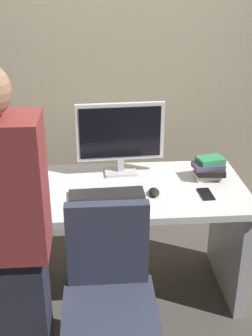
{
  "coord_description": "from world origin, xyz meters",
  "views": [
    {
      "loc": [
        -0.17,
        -2.29,
        1.91
      ],
      "look_at": [
        0.0,
        -0.05,
        0.9
      ],
      "focal_mm": 46.43,
      "sensor_mm": 36.0,
      "label": 1
    }
  ],
  "objects_px": {
    "desk": "(125,221)",
    "cup_by_monitor": "(34,177)",
    "person_at_desk": "(3,253)",
    "monitor": "(120,135)",
    "cell_phone": "(206,194)",
    "book_stack": "(209,168)",
    "office_chair": "(110,310)",
    "cup_near_keyboard": "(45,194)",
    "mouse": "(154,192)",
    "keyboard": "(107,194)"
  },
  "relations": [
    {
      "from": "office_chair",
      "to": "cell_phone",
      "type": "xyz_separation_m",
      "value": [
        0.58,
        0.54,
        0.32
      ]
    },
    {
      "from": "person_at_desk",
      "to": "cup_near_keyboard",
      "type": "height_order",
      "value": "person_at_desk"
    },
    {
      "from": "person_at_desk",
      "to": "book_stack",
      "type": "relative_size",
      "value": 8.07
    },
    {
      "from": "office_chair",
      "to": "mouse",
      "type": "relative_size",
      "value": 9.4
    },
    {
      "from": "cup_near_keyboard",
      "to": "cell_phone",
      "type": "bearing_deg",
      "value": 1.09
    },
    {
      "from": "mouse",
      "to": "cup_by_monitor",
      "type": "distance_m",
      "value": 0.72
    },
    {
      "from": "book_stack",
      "to": "cell_phone",
      "type": "xyz_separation_m",
      "value": [
        -0.07,
        -0.21,
        -0.06
      ]
    },
    {
      "from": "monitor",
      "to": "keyboard",
      "type": "relative_size",
      "value": 1.26
    },
    {
      "from": "mouse",
      "to": "cell_phone",
      "type": "relative_size",
      "value": 0.69
    },
    {
      "from": "office_chair",
      "to": "monitor",
      "type": "distance_m",
      "value": 1.06
    },
    {
      "from": "cup_near_keyboard",
      "to": "office_chair",
      "type": "bearing_deg",
      "value": -57.88
    },
    {
      "from": "cup_near_keyboard",
      "to": "book_stack",
      "type": "bearing_deg",
      "value": 13.24
    },
    {
      "from": "monitor",
      "to": "cup_near_keyboard",
      "type": "bearing_deg",
      "value": -141.57
    },
    {
      "from": "office_chair",
      "to": "book_stack",
      "type": "distance_m",
      "value": 1.07
    },
    {
      "from": "cup_by_monitor",
      "to": "mouse",
      "type": "bearing_deg",
      "value": -14.96
    },
    {
      "from": "person_at_desk",
      "to": "cell_phone",
      "type": "height_order",
      "value": "person_at_desk"
    },
    {
      "from": "desk",
      "to": "keyboard",
      "type": "distance_m",
      "value": 0.28
    },
    {
      "from": "book_stack",
      "to": "cell_phone",
      "type": "height_order",
      "value": "book_stack"
    },
    {
      "from": "cup_near_keyboard",
      "to": "cup_by_monitor",
      "type": "relative_size",
      "value": 0.96
    },
    {
      "from": "keyboard",
      "to": "cup_near_keyboard",
      "type": "xyz_separation_m",
      "value": [
        -0.34,
        -0.05,
        0.04
      ]
    },
    {
      "from": "book_stack",
      "to": "cup_near_keyboard",
      "type": "bearing_deg",
      "value": -166.76
    },
    {
      "from": "person_at_desk",
      "to": "cup_by_monitor",
      "type": "height_order",
      "value": "person_at_desk"
    },
    {
      "from": "desk",
      "to": "office_chair",
      "type": "distance_m",
      "value": 0.69
    },
    {
      "from": "person_at_desk",
      "to": "mouse",
      "type": "xyz_separation_m",
      "value": [
        0.73,
        0.65,
        -0.08
      ]
    },
    {
      "from": "cup_by_monitor",
      "to": "cup_near_keyboard",
      "type": "bearing_deg",
      "value": -69.66
    },
    {
      "from": "person_at_desk",
      "to": "cup_by_monitor",
      "type": "xyz_separation_m",
      "value": [
        0.03,
        0.83,
        -0.04
      ]
    },
    {
      "from": "person_at_desk",
      "to": "keyboard",
      "type": "relative_size",
      "value": 3.81
    },
    {
      "from": "monitor",
      "to": "mouse",
      "type": "relative_size",
      "value": 5.41
    },
    {
      "from": "cup_by_monitor",
      "to": "book_stack",
      "type": "bearing_deg",
      "value": 0.23
    },
    {
      "from": "monitor",
      "to": "book_stack",
      "type": "height_order",
      "value": "monitor"
    },
    {
      "from": "monitor",
      "to": "mouse",
      "type": "xyz_separation_m",
      "value": [
        0.17,
        -0.31,
        -0.24
      ]
    },
    {
      "from": "cup_by_monitor",
      "to": "cell_phone",
      "type": "height_order",
      "value": "cup_by_monitor"
    },
    {
      "from": "cup_near_keyboard",
      "to": "cell_phone",
      "type": "height_order",
      "value": "cup_near_keyboard"
    },
    {
      "from": "desk",
      "to": "cup_by_monitor",
      "type": "distance_m",
      "value": 0.62
    },
    {
      "from": "monitor",
      "to": "office_chair",
      "type": "bearing_deg",
      "value": -97.18
    },
    {
      "from": "office_chair",
      "to": "keyboard",
      "type": "distance_m",
      "value": 0.66
    },
    {
      "from": "desk",
      "to": "monitor",
      "type": "bearing_deg",
      "value": 94.06
    },
    {
      "from": "cell_phone",
      "to": "cup_by_monitor",
      "type": "bearing_deg",
      "value": 165.47
    },
    {
      "from": "desk",
      "to": "book_stack",
      "type": "relative_size",
      "value": 7.08
    },
    {
      "from": "desk",
      "to": "keyboard",
      "type": "xyz_separation_m",
      "value": [
        -0.11,
        -0.09,
        0.24
      ]
    },
    {
      "from": "desk",
      "to": "keyboard",
      "type": "relative_size",
      "value": 3.34
    },
    {
      "from": "person_at_desk",
      "to": "monitor",
      "type": "relative_size",
      "value": 3.03
    },
    {
      "from": "mouse",
      "to": "desk",
      "type": "bearing_deg",
      "value": 147.14
    },
    {
      "from": "office_chair",
      "to": "mouse",
      "type": "distance_m",
      "value": 0.72
    },
    {
      "from": "keyboard",
      "to": "mouse",
      "type": "xyz_separation_m",
      "value": [
        0.27,
        -0.01,
        0.01
      ]
    },
    {
      "from": "book_stack",
      "to": "desk",
      "type": "bearing_deg",
      "value": -170.32
    },
    {
      "from": "monitor",
      "to": "keyboard",
      "type": "bearing_deg",
      "value": -108.06
    },
    {
      "from": "person_at_desk",
      "to": "mouse",
      "type": "relative_size",
      "value": 16.39
    },
    {
      "from": "desk",
      "to": "office_chair",
      "type": "height_order",
      "value": "office_chair"
    },
    {
      "from": "person_at_desk",
      "to": "cup_by_monitor",
      "type": "distance_m",
      "value": 0.83
    }
  ]
}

